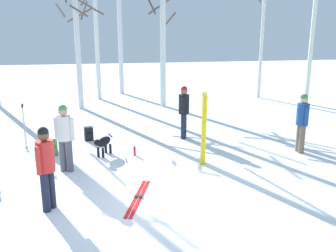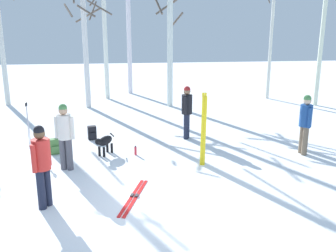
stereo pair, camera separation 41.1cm
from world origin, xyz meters
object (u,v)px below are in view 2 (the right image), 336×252
at_px(person_3, 305,121).
at_px(birch_tree_4, 170,38).
at_px(person_1, 42,161).
at_px(backpack_1, 92,133).
at_px(birch_tree_6, 325,14).
at_px(ski_pair_planted_0, 204,130).
at_px(water_bottle_0, 136,151).
at_px(birch_tree_5, 272,18).
at_px(person_0, 65,133).
at_px(person_2, 187,109).
at_px(birch_tree_3, 128,13).
at_px(ski_poles_0, 28,124).
at_px(dog, 104,142).
at_px(birch_tree_2, 104,24).
at_px(backpack_0, 55,146).
at_px(ski_pair_lying_0, 134,197).
at_px(birch_tree_1, 84,31).

distance_m(person_3, birch_tree_4, 7.90).
distance_m(person_1, backpack_1, 4.72).
distance_m(person_1, birch_tree_6, 14.03).
relative_size(person_3, ski_pair_planted_0, 0.88).
xyz_separation_m(water_bottle_0, birch_tree_5, (6.99, 7.70, 3.81)).
relative_size(person_1, birch_tree_4, 0.30).
bearing_deg(person_0, person_2, 33.19).
relative_size(person_2, birch_tree_3, 0.21).
bearing_deg(ski_poles_0, backpack_1, 19.84).
height_order(person_0, dog, person_0).
relative_size(dog, ski_pair_planted_0, 0.40).
height_order(person_0, birch_tree_2, birch_tree_2).
bearing_deg(dog, birch_tree_3, 83.80).
bearing_deg(backpack_0, birch_tree_6, 26.28).
relative_size(backpack_0, birch_tree_2, 0.06).
bearing_deg(water_bottle_0, person_3, -6.36).
bearing_deg(person_3, backpack_1, 159.85).
height_order(ski_poles_0, birch_tree_6, birch_tree_6).
relative_size(ski_pair_planted_0, birch_tree_2, 0.28).
height_order(person_1, birch_tree_5, birch_tree_5).
distance_m(person_0, person_1, 2.05).
bearing_deg(water_bottle_0, ski_pair_planted_0, -31.20).
height_order(dog, birch_tree_6, birch_tree_6).
relative_size(ski_pair_lying_0, backpack_1, 4.03).
height_order(person_1, birch_tree_1, birch_tree_1).
xyz_separation_m(ski_pair_planted_0, water_bottle_0, (-1.72, 1.04, -0.84)).
relative_size(ski_pair_lying_0, birch_tree_3, 0.22).
distance_m(dog, ski_poles_0, 2.46).
xyz_separation_m(birch_tree_4, birch_tree_6, (6.71, -0.74, 1.01)).
bearing_deg(birch_tree_1, ski_pair_lying_0, -80.28).
relative_size(person_0, birch_tree_5, 0.23).
relative_size(ski_pair_planted_0, backpack_1, 4.42).
height_order(ski_pair_lying_0, birch_tree_3, birch_tree_3).
height_order(ski_pair_lying_0, ski_poles_0, ski_poles_0).
xyz_separation_m(person_1, person_3, (6.73, 2.38, 0.00)).
xyz_separation_m(dog, water_bottle_0, (0.87, -0.13, -0.26)).
distance_m(person_1, birch_tree_2, 11.97).
bearing_deg(person_1, birch_tree_6, 39.53).
height_order(ski_pair_lying_0, backpack_0, backpack_0).
distance_m(person_3, dog, 5.70).
distance_m(ski_pair_planted_0, ski_poles_0, 5.27).
bearing_deg(birch_tree_1, person_2, -56.21).
bearing_deg(backpack_0, birch_tree_3, 75.46).
distance_m(birch_tree_4, birch_tree_6, 6.83).
xyz_separation_m(ski_pair_lying_0, birch_tree_2, (-0.82, 11.44, 3.61)).
bearing_deg(dog, water_bottle_0, -8.27).
bearing_deg(person_2, person_1, -130.43).
bearing_deg(birch_tree_4, person_1, -112.18).
bearing_deg(birch_tree_6, person_3, -121.19).
distance_m(ski_poles_0, backpack_0, 1.16).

